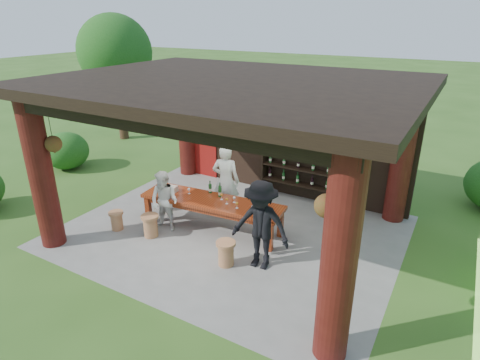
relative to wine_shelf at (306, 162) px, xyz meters
The scene contains 15 objects.
ground 2.81m from the wine_shelf, 108.65° to the right, with size 90.00×90.00×0.00m, color #2D5119.
pavilion 2.42m from the wine_shelf, 112.55° to the right, with size 7.50×6.00×3.60m.
wine_shelf is the anchor object (origin of this frame).
tasting_table 2.91m from the wine_shelf, 116.37° to the right, with size 3.45×1.18×0.75m.
stool_near_left 4.32m from the wine_shelf, 122.91° to the right, with size 0.40×0.40×0.52m.
stool_near_right 3.77m from the wine_shelf, 93.40° to the right, with size 0.40×0.40×0.52m.
stool_far_left 4.98m from the wine_shelf, 130.82° to the right, with size 0.34×0.34×0.45m.
host 2.27m from the wine_shelf, 127.32° to the right, with size 0.67×0.44×1.85m, color white.
guest_woman 3.85m from the wine_shelf, 125.14° to the right, with size 0.70×0.55×1.44m, color white.
guest_man 3.39m from the wine_shelf, 83.41° to the right, with size 1.19×0.68×1.84m, color black.
table_bottles 2.64m from the wine_shelf, 120.40° to the right, with size 0.40×0.16×0.31m.
table_glasses 2.65m from the wine_shelf, 107.87° to the right, with size 1.84×0.31×0.15m.
napkin_basket 3.57m from the wine_shelf, 131.81° to the right, with size 0.26×0.18×0.14m, color #BF6672.
shrubs 3.30m from the wine_shelf, 20.74° to the right, with size 20.98×8.53×1.36m.
trees 3.92m from the wine_shelf, 18.34° to the right, with size 21.27×9.92×4.80m.
Camera 1 is at (4.27, -7.04, 4.68)m, focal length 30.00 mm.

